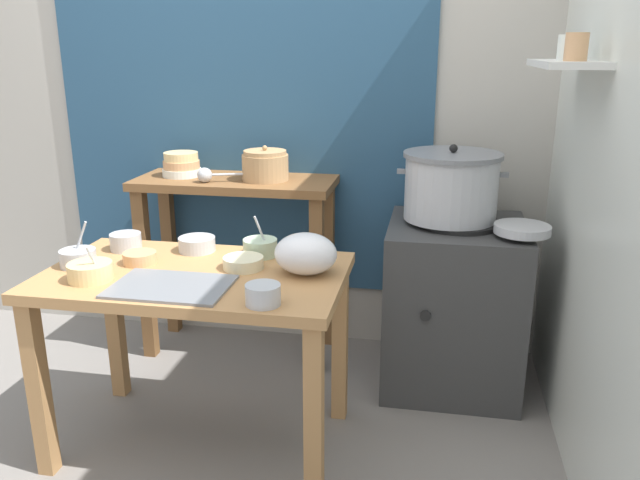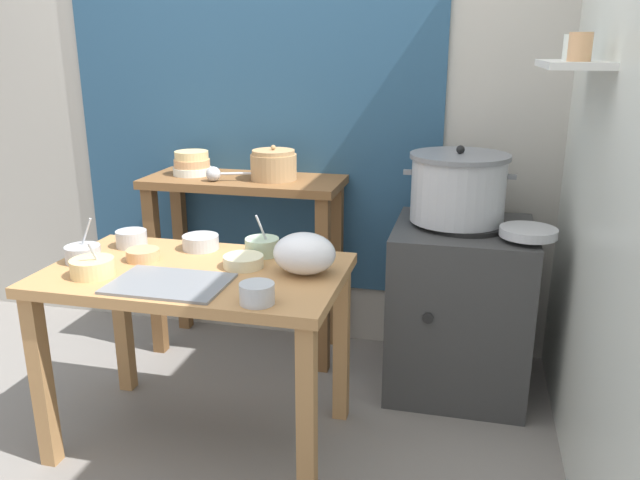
% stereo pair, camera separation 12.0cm
% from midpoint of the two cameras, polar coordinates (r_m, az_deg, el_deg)
% --- Properties ---
extents(ground_plane, '(9.00, 9.00, 0.00)m').
position_cam_midpoint_polar(ground_plane, '(2.67, -11.18, -17.73)').
color(ground_plane, gray).
extents(wall_back, '(4.40, 0.12, 2.60)m').
position_cam_midpoint_polar(wall_back, '(3.22, -3.85, 13.38)').
color(wall_back, '#B2ADA3').
rests_on(wall_back, ground).
extents(wall_right, '(0.30, 3.20, 2.60)m').
position_cam_midpoint_polar(wall_right, '(2.29, 24.10, 10.41)').
color(wall_right, silver).
rests_on(wall_right, ground).
extents(prep_table, '(1.10, 0.66, 0.72)m').
position_cam_midpoint_polar(prep_table, '(2.41, -12.53, -5.28)').
color(prep_table, '#B27F4C').
rests_on(prep_table, ground).
extents(back_shelf_table, '(0.96, 0.40, 0.90)m').
position_cam_midpoint_polar(back_shelf_table, '(3.13, -8.63, 1.52)').
color(back_shelf_table, brown).
rests_on(back_shelf_table, ground).
extents(stove_block, '(0.60, 0.61, 0.78)m').
position_cam_midpoint_polar(stove_block, '(2.94, 10.77, -5.72)').
color(stove_block, '#383838').
rests_on(stove_block, ground).
extents(steamer_pot, '(0.47, 0.43, 0.33)m').
position_cam_midpoint_polar(steamer_pot, '(2.80, 10.56, 4.82)').
color(steamer_pot, '#B7BABF').
rests_on(steamer_pot, stove_block).
extents(clay_pot, '(0.22, 0.22, 0.16)m').
position_cam_midpoint_polar(clay_pot, '(3.02, -6.11, 6.70)').
color(clay_pot, tan).
rests_on(clay_pot, back_shelf_table).
extents(bowl_stack_enamel, '(0.19, 0.19, 0.12)m').
position_cam_midpoint_polar(bowl_stack_enamel, '(3.19, -13.46, 6.61)').
color(bowl_stack_enamel, silver).
rests_on(bowl_stack_enamel, back_shelf_table).
extents(ladle, '(0.25, 0.11, 0.07)m').
position_cam_midpoint_polar(ladle, '(3.02, -11.33, 5.77)').
color(ladle, '#B7BABF').
rests_on(ladle, back_shelf_table).
extents(serving_tray, '(0.40, 0.28, 0.01)m').
position_cam_midpoint_polar(serving_tray, '(2.23, -14.83, -4.09)').
color(serving_tray, slate).
rests_on(serving_tray, prep_table).
extents(plastic_bag, '(0.23, 0.19, 0.15)m').
position_cam_midpoint_polar(plastic_bag, '(2.27, -2.82, -1.26)').
color(plastic_bag, white).
rests_on(plastic_bag, prep_table).
extents(wide_pan, '(0.23, 0.23, 0.04)m').
position_cam_midpoint_polar(wide_pan, '(2.68, 16.58, 0.94)').
color(wide_pan, '#B7BABF').
rests_on(wide_pan, stove_block).
extents(prep_bowl_0, '(0.15, 0.15, 0.06)m').
position_cam_midpoint_polar(prep_bowl_0, '(2.59, -12.36, -0.33)').
color(prep_bowl_0, '#B7BABF').
rests_on(prep_bowl_0, prep_table).
extents(prep_bowl_1, '(0.11, 0.11, 0.07)m').
position_cam_midpoint_polar(prep_bowl_1, '(2.03, -6.87, -4.86)').
color(prep_bowl_1, '#B7BABF').
rests_on(prep_bowl_1, prep_table).
extents(prep_bowl_2, '(0.13, 0.13, 0.17)m').
position_cam_midpoint_polar(prep_bowl_2, '(2.49, -6.80, -0.62)').
color(prep_bowl_2, '#B7D1AD').
rests_on(prep_bowl_2, prep_table).
extents(prep_bowl_3, '(0.13, 0.13, 0.04)m').
position_cam_midpoint_polar(prep_bowl_3, '(2.50, -17.29, -1.51)').
color(prep_bowl_3, tan).
rests_on(prep_bowl_3, prep_table).
extents(prep_bowl_4, '(0.16, 0.16, 0.14)m').
position_cam_midpoint_polar(prep_bowl_4, '(2.38, -21.41, -2.62)').
color(prep_bowl_4, '#E5C684').
rests_on(prep_bowl_4, prep_table).
extents(prep_bowl_5, '(0.13, 0.13, 0.07)m').
position_cam_midpoint_polar(prep_bowl_5, '(2.68, -18.37, -0.09)').
color(prep_bowl_5, '#B7BABF').
rests_on(prep_bowl_5, prep_table).
extents(prep_bowl_6, '(0.15, 0.15, 0.04)m').
position_cam_midpoint_polar(prep_bowl_6, '(2.36, -8.39, -2.00)').
color(prep_bowl_6, beige).
rests_on(prep_bowl_6, prep_table).
extents(prep_bowl_7, '(0.13, 0.13, 0.17)m').
position_cam_midpoint_polar(prep_bowl_7, '(2.55, -22.28, -1.46)').
color(prep_bowl_7, '#B7BABF').
rests_on(prep_bowl_7, prep_table).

